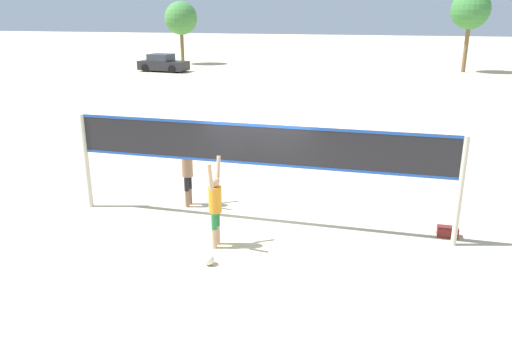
% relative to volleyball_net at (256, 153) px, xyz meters
% --- Properties ---
extents(ground_plane, '(200.00, 200.00, 0.00)m').
position_rel_volleyball_net_xyz_m(ground_plane, '(0.00, 0.00, -1.76)').
color(ground_plane, beige).
extents(volleyball_net, '(8.96, 0.12, 2.42)m').
position_rel_volleyball_net_xyz_m(volleyball_net, '(0.00, 0.00, 0.00)').
color(volleyball_net, beige).
rests_on(volleyball_net, ground_plane).
extents(player_spiker, '(0.28, 0.68, 1.95)m').
position_rel_volleyball_net_xyz_m(player_spiker, '(-0.53, -1.35, -0.74)').
color(player_spiker, tan).
rests_on(player_spiker, ground_plane).
extents(player_blocker, '(0.28, 0.68, 1.97)m').
position_rel_volleyball_net_xyz_m(player_blocker, '(-1.99, 0.69, -0.73)').
color(player_blocker, '#8C664C').
rests_on(player_blocker, ground_plane).
extents(volleyball, '(0.22, 0.22, 0.22)m').
position_rel_volleyball_net_xyz_m(volleyball, '(-0.40, -2.18, -1.65)').
color(volleyball, silver).
rests_on(volleyball, ground_plane).
extents(gear_bag, '(0.44, 0.27, 0.22)m').
position_rel_volleyball_net_xyz_m(gear_bag, '(4.34, 0.41, -1.65)').
color(gear_bag, maroon).
rests_on(gear_bag, ground_plane).
extents(parked_car_near, '(4.22, 2.17, 1.44)m').
position_rel_volleyball_net_xyz_m(parked_car_near, '(-15.47, 28.42, -1.12)').
color(parked_car_near, '#232328').
rests_on(parked_car_near, ground_plane).
extents(tree_left_cluster, '(3.05, 3.05, 5.74)m').
position_rel_volleyball_net_xyz_m(tree_left_cluster, '(-16.32, 34.69, 2.42)').
color(tree_left_cluster, brown).
rests_on(tree_left_cluster, ground_plane).
extents(tree_right_cluster, '(3.07, 3.07, 6.48)m').
position_rel_volleyball_net_xyz_m(tree_right_cluster, '(8.78, 34.25, 3.14)').
color(tree_right_cluster, brown).
rests_on(tree_right_cluster, ground_plane).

